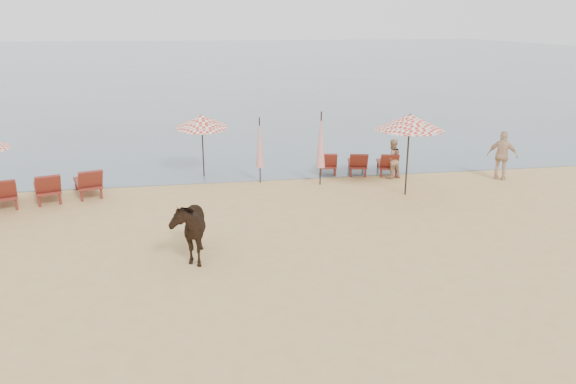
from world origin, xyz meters
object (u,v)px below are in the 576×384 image
object	(u,v)px
cow	(188,227)
beachgoer_right_a	(392,159)
lounger_cluster_left	(26,189)
umbrella_open_right	(410,122)
lounger_cluster_right	(358,163)
beachgoer_right_b	(502,156)
umbrella_open_left_b	(202,121)
umbrella_closed_right	(321,140)
umbrella_closed_left	(260,143)

from	to	relation	value
cow	beachgoer_right_a	world-z (taller)	cow
lounger_cluster_left	umbrella_open_right	xyz separation A→B (m)	(12.19, -1.03, 1.95)
umbrella_open_right	lounger_cluster_right	bearing A→B (deg)	87.77
lounger_cluster_left	beachgoer_right_b	distance (m)	16.30
lounger_cluster_right	beachgoer_right_a	distance (m)	1.33
umbrella_open_left_b	cow	bearing A→B (deg)	-77.71
cow	umbrella_open_right	bearing A→B (deg)	28.33
umbrella_open_right	umbrella_closed_right	xyz separation A→B (m)	(-2.55, 1.64, -0.85)
cow	beachgoer_right_a	xyz separation A→B (m)	(7.39, 6.06, -0.06)
beachgoer_right_a	cow	bearing A→B (deg)	26.11
umbrella_open_left_b	cow	world-z (taller)	umbrella_open_left_b
lounger_cluster_right	beachgoer_right_a	size ratio (longest dim) A/B	2.19
lounger_cluster_left	umbrella_closed_right	distance (m)	9.73
cow	umbrella_closed_left	bearing A→B (deg)	66.90
umbrella_open_left_b	umbrella_closed_left	size ratio (longest dim) A/B	1.02
lounger_cluster_left	cow	xyz separation A→B (m)	(5.04, -5.05, 0.30)
lounger_cluster_left	umbrella_closed_left	world-z (taller)	umbrella_closed_left
cow	beachgoer_right_a	distance (m)	9.56
umbrella_open_right	beachgoer_right_b	distance (m)	4.53
lounger_cluster_right	beachgoer_right_a	world-z (taller)	beachgoer_right_a
lounger_cluster_left	cow	bearing A→B (deg)	-61.92
lounger_cluster_right	umbrella_closed_left	size ratio (longest dim) A/B	1.37
umbrella_closed_left	beachgoer_right_b	world-z (taller)	umbrella_closed_left
cow	lounger_cluster_right	bearing A→B (deg)	45.98
lounger_cluster_left	umbrella_closed_left	distance (m)	7.74
umbrella_open_left_b	umbrella_closed_left	xyz separation A→B (m)	(1.97, -1.16, -0.64)
umbrella_closed_right	lounger_cluster_right	bearing A→B (deg)	32.99
umbrella_open_right	umbrella_closed_right	world-z (taller)	umbrella_open_right
lounger_cluster_right	beachgoer_right_b	bearing A→B (deg)	-4.61
umbrella_open_right	cow	xyz separation A→B (m)	(-7.15, -4.02, -1.66)
cow	lounger_cluster_left	bearing A→B (deg)	133.87
lounger_cluster_left	beachgoer_right_b	xyz separation A→B (m)	(16.29, 0.13, 0.40)
lounger_cluster_right	umbrella_closed_right	xyz separation A→B (m)	(-1.70, -1.10, 1.16)
umbrella_closed_left	cow	xyz separation A→B (m)	(-2.54, -6.27, -0.65)
beachgoer_right_a	beachgoer_right_b	world-z (taller)	beachgoer_right_b
lounger_cluster_left	umbrella_open_right	size ratio (longest dim) A/B	1.79
cow	umbrella_open_left_b	bearing A→B (deg)	84.55
umbrella_closed_right	umbrella_open_right	bearing A→B (deg)	-32.78
beachgoer_right_a	lounger_cluster_left	bearing A→B (deg)	-8.61
lounger_cluster_right	umbrella_closed_left	bearing A→B (deg)	-159.47
lounger_cluster_right	umbrella_closed_right	bearing A→B (deg)	-133.94
umbrella_open_left_b	umbrella_closed_left	distance (m)	2.37
umbrella_closed_right	cow	size ratio (longest dim) A/B	1.38
umbrella_closed_left	umbrella_closed_right	size ratio (longest dim) A/B	0.90
beachgoer_right_b	lounger_cluster_left	bearing A→B (deg)	37.01
umbrella_open_left_b	umbrella_open_right	size ratio (longest dim) A/B	0.89
umbrella_closed_left	umbrella_closed_right	world-z (taller)	umbrella_closed_right
umbrella_closed_right	cow	xyz separation A→B (m)	(-4.61, -5.66, -0.81)
lounger_cluster_right	umbrella_closed_right	distance (m)	2.33
lounger_cluster_left	lounger_cluster_right	bearing A→B (deg)	-8.24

